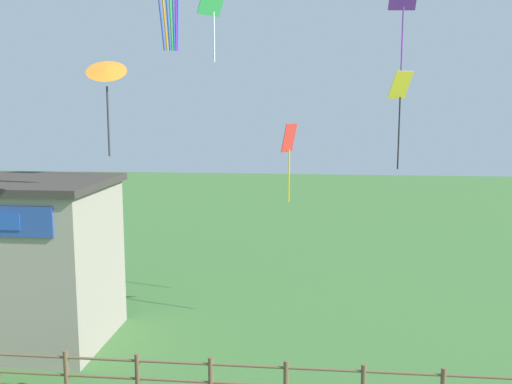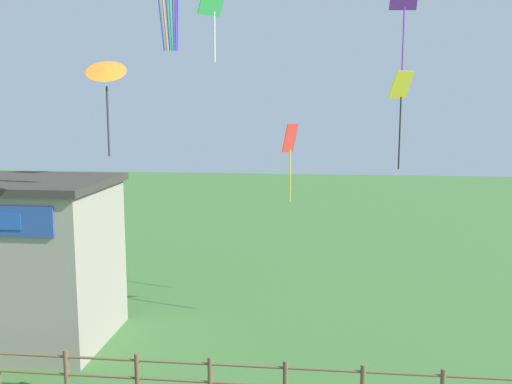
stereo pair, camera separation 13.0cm
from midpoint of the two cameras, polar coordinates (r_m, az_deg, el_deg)
wooden_fence at (r=15.82m, az=-0.61°, el=-18.21°), size 18.15×0.14×1.28m
kite_green_diamond at (r=18.19m, az=-3.99°, el=18.59°), size 0.95×1.05×2.60m
kite_yellow_diamond at (r=19.11m, az=14.49°, el=8.90°), size 0.82×0.73×3.14m
kite_red_diamond at (r=22.08m, az=3.62°, el=4.58°), size 0.61×0.83×3.05m
kite_purple_streamer at (r=19.90m, az=14.84°, el=18.02°), size 0.94×0.61×3.25m
kite_orange_delta at (r=14.94m, az=-14.51°, el=11.47°), size 1.16×1.07×2.46m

